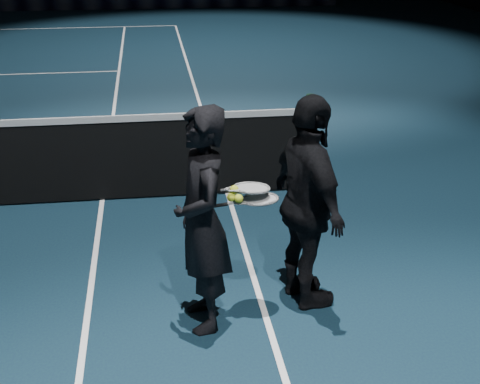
{
  "coord_description": "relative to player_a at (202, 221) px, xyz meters",
  "views": [
    {
      "loc": [
        4.69,
        -6.83,
        2.92
      ],
      "look_at": [
        5.3,
        -2.39,
        1.03
      ],
      "focal_mm": 50.0,
      "sensor_mm": 36.0,
      "label": 1
    }
  ],
  "objects": [
    {
      "name": "racket_upper",
      "position": [
        0.38,
        0.13,
        0.18
      ],
      "size": [
        0.71,
        0.41,
        0.1
      ],
      "primitive_type": null,
      "rotation": [
        0.0,
        0.1,
        0.29
      ],
      "color": "black",
      "rests_on": "player_b"
    },
    {
      "name": "racket_lower",
      "position": [
        0.44,
        0.1,
        0.1
      ],
      "size": [
        0.71,
        0.36,
        0.03
      ],
      "primitive_type": null,
      "rotation": [
        0.0,
        0.0,
        0.22
      ],
      "color": "black",
      "rests_on": "player_a"
    },
    {
      "name": "tennis_balls",
      "position": [
        0.25,
        0.06,
        0.16
      ],
      "size": [
        0.12,
        0.1,
        0.12
      ],
      "primitive_type": null,
      "color": "#C9DA2E",
      "rests_on": "racket_upper"
    },
    {
      "name": "player_a",
      "position": [
        0.0,
        0.0,
        0.0
      ],
      "size": [
        0.49,
        0.67,
        1.71
      ],
      "primitive_type": "imported",
      "rotation": [
        0.0,
        0.0,
        -1.44
      ],
      "color": "black",
      "rests_on": "floor"
    },
    {
      "name": "net_post_right",
      "position": [
        1.39,
        2.47,
        -0.3
      ],
      "size": [
        0.1,
        0.1,
        1.1
      ],
      "primitive_type": "cylinder",
      "color": "black",
      "rests_on": "floor"
    },
    {
      "name": "player_b",
      "position": [
        0.83,
        0.19,
        0.0
      ],
      "size": [
        0.64,
        1.07,
        1.71
      ],
      "primitive_type": "imported",
      "rotation": [
        0.0,
        0.0,
        1.81
      ],
      "color": "black",
      "rests_on": "floor"
    }
  ]
}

